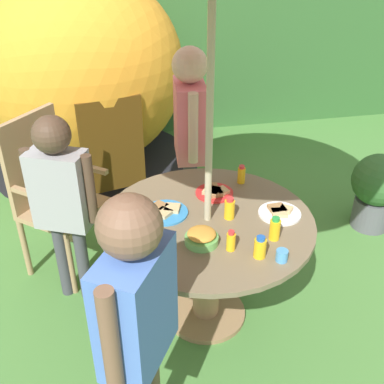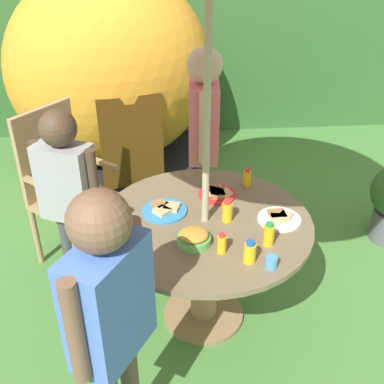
{
  "view_description": "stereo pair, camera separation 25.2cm",
  "coord_description": "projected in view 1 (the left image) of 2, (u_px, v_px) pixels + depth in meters",
  "views": [
    {
      "loc": [
        -0.49,
        -1.99,
        2.11
      ],
      "look_at": [
        -0.06,
        0.13,
        0.8
      ],
      "focal_mm": 43.58,
      "sensor_mm": 36.0,
      "label": 1
    },
    {
      "loc": [
        -0.24,
        -2.03,
        2.11
      ],
      "look_at": [
        -0.06,
        0.13,
        0.8
      ],
      "focal_mm": 43.58,
      "sensor_mm": 36.0,
      "label": 2
    }
  ],
  "objects": [
    {
      "name": "dome_tent",
      "position": [
        82.0,
        73.0,
        4.16
      ],
      "size": [
        2.3,
        2.3,
        1.76
      ],
      "rotation": [
        0.0,
        0.0,
        0.25
      ],
      "color": "orange",
      "rests_on": "ground_plane"
    },
    {
      "name": "hedge_backdrop",
      "position": [
        143.0,
        48.0,
        5.03
      ],
      "size": [
        9.0,
        0.7,
        1.67
      ],
      "primitive_type": "cube",
      "color": "#33602D",
      "rests_on": "ground_plane"
    },
    {
      "name": "child_in_grey_shirt",
      "position": [
        61.0,
        190.0,
        2.6
      ],
      "size": [
        0.38,
        0.29,
        1.21
      ],
      "rotation": [
        0.0,
        0.0,
        -0.42
      ],
      "color": "#3F3F47",
      "rests_on": "ground_plane"
    },
    {
      "name": "wooden_chair",
      "position": [
        50.0,
        188.0,
        2.98
      ],
      "size": [
        0.62,
        0.62,
        1.07
      ],
      "rotation": [
        0.0,
        0.0,
        0.9
      ],
      "color": "tan",
      "rests_on": "ground_plane"
    },
    {
      "name": "juice_bottle_far_right",
      "position": [
        260.0,
        247.0,
        2.18
      ],
      "size": [
        0.06,
        0.06,
        0.11
      ],
      "color": "yellow",
      "rests_on": "garden_table"
    },
    {
      "name": "juice_bottle_mid_left",
      "position": [
        275.0,
        229.0,
        2.3
      ],
      "size": [
        0.05,
        0.05,
        0.13
      ],
      "color": "yellow",
      "rests_on": "garden_table"
    },
    {
      "name": "juice_bottle_near_right",
      "position": [
        231.0,
        241.0,
        2.23
      ],
      "size": [
        0.04,
        0.04,
        0.11
      ],
      "color": "yellow",
      "rests_on": "garden_table"
    },
    {
      "name": "snack_bowl",
      "position": [
        202.0,
        237.0,
        2.28
      ],
      "size": [
        0.17,
        0.17,
        0.08
      ],
      "color": "#66B259",
      "rests_on": "garden_table"
    },
    {
      "name": "juice_bottle_far_left",
      "position": [
        230.0,
        209.0,
        2.46
      ],
      "size": [
        0.06,
        0.06,
        0.12
      ],
      "color": "yellow",
      "rests_on": "garden_table"
    },
    {
      "name": "plate_back_edge",
      "position": [
        165.0,
        211.0,
        2.52
      ],
      "size": [
        0.25,
        0.25,
        0.03
      ],
      "color": "#338CD8",
      "rests_on": "garden_table"
    },
    {
      "name": "child_in_blue_shirt",
      "position": [
        136.0,
        308.0,
        1.72
      ],
      "size": [
        0.34,
        0.4,
        1.33
      ],
      "rotation": [
        0.0,
        0.0,
        1.03
      ],
      "color": "brown",
      "rests_on": "ground_plane"
    },
    {
      "name": "ground_plane",
      "position": [
        206.0,
        315.0,
        2.85
      ],
      "size": [
        10.0,
        10.0,
        0.02
      ],
      "primitive_type": "cube",
      "color": "#477A38"
    },
    {
      "name": "juice_bottle_center_front",
      "position": [
        241.0,
        175.0,
        2.79
      ],
      "size": [
        0.05,
        0.05,
        0.12
      ],
      "color": "yellow",
      "rests_on": "garden_table"
    },
    {
      "name": "child_in_pink_shirt",
      "position": [
        190.0,
        121.0,
        3.17
      ],
      "size": [
        0.24,
        0.47,
        1.39
      ],
      "rotation": [
        0.0,
        0.0,
        -1.66
      ],
      "color": "#3F3F47",
      "rests_on": "ground_plane"
    },
    {
      "name": "plate_near_left",
      "position": [
        280.0,
        212.0,
        2.51
      ],
      "size": [
        0.23,
        0.23,
        0.03
      ],
      "color": "white",
      "rests_on": "garden_table"
    },
    {
      "name": "cup_near",
      "position": [
        282.0,
        256.0,
        2.17
      ],
      "size": [
        0.06,
        0.06,
        0.06
      ],
      "primitive_type": "cylinder",
      "color": "#4C99D8",
      "rests_on": "garden_table"
    },
    {
      "name": "potted_plant",
      "position": [
        377.0,
        188.0,
        3.47
      ],
      "size": [
        0.39,
        0.39,
        0.6
      ],
      "color": "#595960",
      "rests_on": "ground_plane"
    },
    {
      "name": "garden_table",
      "position": [
        207.0,
        246.0,
        2.57
      ],
      "size": [
        1.14,
        1.14,
        0.7
      ],
      "color": "#93704C",
      "rests_on": "ground_plane"
    },
    {
      "name": "cup_far",
      "position": [
        122.0,
        215.0,
        2.45
      ],
      "size": [
        0.07,
        0.07,
        0.06
      ],
      "primitive_type": "cylinder",
      "color": "#4C99D8",
      "rests_on": "garden_table"
    },
    {
      "name": "plate_center_back",
      "position": [
        214.0,
        192.0,
        2.69
      ],
      "size": [
        0.22,
        0.22,
        0.03
      ],
      "color": "red",
      "rests_on": "garden_table"
    },
    {
      "name": "juice_bottle_mid_right",
      "position": [
        125.0,
        242.0,
        2.21
      ],
      "size": [
        0.06,
        0.06,
        0.13
      ],
      "color": "yellow",
      "rests_on": "garden_table"
    }
  ]
}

